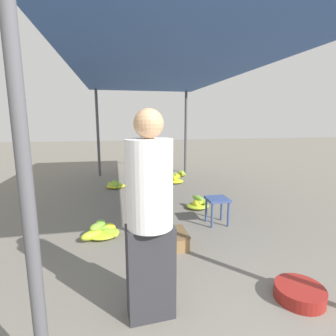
{
  "coord_description": "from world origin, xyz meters",
  "views": [
    {
      "loc": [
        -0.85,
        -1.2,
        1.68
      ],
      "look_at": [
        0.0,
        3.0,
        0.88
      ],
      "focal_mm": 28.0,
      "sensor_mm": 36.0,
      "label": 1
    }
  ],
  "objects": [
    {
      "name": "banana_pile_left_0",
      "position": [
        -1.07,
        2.48,
        0.08
      ],
      "size": [
        0.57,
        0.51,
        0.24
      ],
      "color": "#87BA34",
      "rests_on": "ground"
    },
    {
      "name": "canopy_tarp",
      "position": [
        0.0,
        3.54,
        2.54
      ],
      "size": [
        3.06,
        6.88,
        0.04
      ],
      "primitive_type": "cube",
      "color": "#33569E",
      "rests_on": "canopy_post_front_left"
    },
    {
      "name": "banana_pile_left_1",
      "position": [
        -0.88,
        5.24,
        0.07
      ],
      "size": [
        0.46,
        0.45,
        0.18
      ],
      "color": "yellow",
      "rests_on": "ground"
    },
    {
      "name": "crate_near",
      "position": [
        -0.04,
        4.21,
        0.09
      ],
      "size": [
        0.41,
        0.41,
        0.18
      ],
      "color": "brown",
      "rests_on": "ground"
    },
    {
      "name": "banana_pile_right_2",
      "position": [
        1.02,
        6.22,
        0.07
      ],
      "size": [
        0.52,
        0.42,
        0.18
      ],
      "color": "yellow",
      "rests_on": "ground"
    },
    {
      "name": "stool",
      "position": [
        0.73,
        2.6,
        0.35
      ],
      "size": [
        0.34,
        0.34,
        0.44
      ],
      "color": "#384C84",
      "rests_on": "ground"
    },
    {
      "name": "canopy_post_back_left",
      "position": [
        -1.33,
        6.78,
        1.26
      ],
      "size": [
        0.08,
        0.08,
        2.52
      ],
      "primitive_type": "cylinder",
      "color": "#4C4C51",
      "rests_on": "ground"
    },
    {
      "name": "crate_far",
      "position": [
        -0.18,
        2.0,
        0.1
      ],
      "size": [
        0.45,
        0.45,
        0.21
      ],
      "color": "olive",
      "rests_on": "ground"
    },
    {
      "name": "crate_mid",
      "position": [
        -0.25,
        3.49,
        0.11
      ],
      "size": [
        0.44,
        0.44,
        0.22
      ],
      "color": "#9E7A4C",
      "rests_on": "ground"
    },
    {
      "name": "basin_black",
      "position": [
        0.81,
        0.73,
        0.07
      ],
      "size": [
        0.46,
        0.46,
        0.13
      ],
      "color": "maroon",
      "rests_on": "ground"
    },
    {
      "name": "vendor_foreground",
      "position": [
        -0.59,
        0.81,
        0.92
      ],
      "size": [
        0.41,
        0.4,
        1.77
      ],
      "color": "#2D2D33",
      "rests_on": "ground"
    },
    {
      "name": "canopy_post_back_right",
      "position": [
        1.33,
        6.78,
        1.26
      ],
      "size": [
        0.08,
        0.08,
        2.52
      ],
      "primitive_type": "cylinder",
      "color": "#4C4C51",
      "rests_on": "ground"
    },
    {
      "name": "canopy_post_front_left",
      "position": [
        -1.33,
        0.3,
        1.26
      ],
      "size": [
        0.08,
        0.08,
        2.52
      ],
      "primitive_type": "cylinder",
      "color": "#4C4C51",
      "rests_on": "ground"
    },
    {
      "name": "banana_pile_right_1",
      "position": [
        0.68,
        5.46,
        0.11
      ],
      "size": [
        0.45,
        0.42,
        0.24
      ],
      "color": "#82B835",
      "rests_on": "ground"
    },
    {
      "name": "banana_pile_right_0",
      "position": [
        0.68,
        3.39,
        0.1
      ],
      "size": [
        0.43,
        0.38,
        0.25
      ],
      "color": "#96C031",
      "rests_on": "ground"
    }
  ]
}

